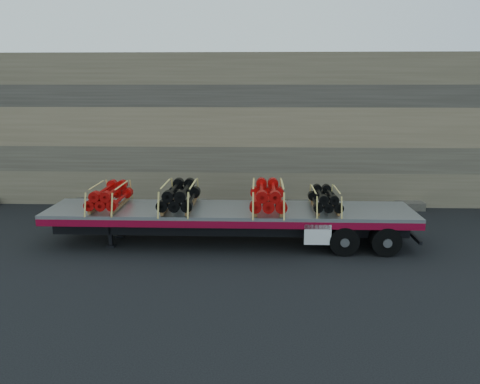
# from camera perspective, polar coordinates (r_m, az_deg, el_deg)

# --- Properties ---
(ground) EXTENTS (120.00, 120.00, 0.00)m
(ground) POSITION_cam_1_polar(r_m,az_deg,el_deg) (17.27, 2.13, -5.95)
(ground) COLOR black
(ground) RESTS_ON ground
(rock_wall) EXTENTS (44.00, 3.00, 7.00)m
(rock_wall) POSITION_cam_1_polar(r_m,az_deg,el_deg) (22.94, 2.25, 7.70)
(rock_wall) COLOR #7A6B54
(rock_wall) RESTS_ON ground
(trailer) EXTENTS (12.95, 2.51, 1.29)m
(trailer) POSITION_cam_1_polar(r_m,az_deg,el_deg) (16.83, -1.25, -4.13)
(trailer) COLOR #ADB0B5
(trailer) RESTS_ON ground
(bundle_front) EXTENTS (1.11, 2.21, 0.78)m
(bundle_front) POSITION_cam_1_polar(r_m,az_deg,el_deg) (17.35, -15.60, -0.54)
(bundle_front) COLOR #BB0B09
(bundle_front) RESTS_ON trailer
(bundle_midfront) EXTENTS (1.20, 2.40, 0.85)m
(bundle_midfront) POSITION_cam_1_polar(r_m,az_deg,el_deg) (16.75, -7.37, -0.52)
(bundle_midfront) COLOR black
(bundle_midfront) RESTS_ON trailer
(bundle_midrear) EXTENTS (1.24, 2.47, 0.88)m
(bundle_midrear) POSITION_cam_1_polar(r_m,az_deg,el_deg) (16.52, 3.40, -0.58)
(bundle_midrear) COLOR #BB0B09
(bundle_midrear) RESTS_ON trailer
(bundle_rear) EXTENTS (0.99, 1.98, 0.70)m
(bundle_rear) POSITION_cam_1_polar(r_m,az_deg,el_deg) (16.71, 10.30, -0.92)
(bundle_rear) COLOR black
(bundle_rear) RESTS_ON trailer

